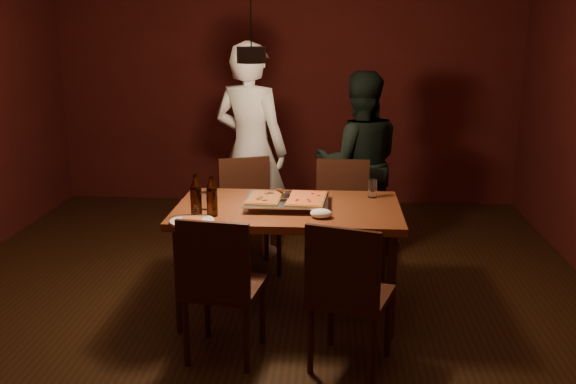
# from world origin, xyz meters

# --- Properties ---
(room_shell) EXTENTS (6.00, 6.00, 6.00)m
(room_shell) POSITION_xyz_m (0.00, 0.00, 1.40)
(room_shell) COLOR #341D0E
(room_shell) RESTS_ON ground
(dining_table) EXTENTS (1.50, 0.90, 0.75)m
(dining_table) POSITION_xyz_m (0.22, 0.13, 0.68)
(dining_table) COLOR brown
(dining_table) RESTS_ON floor
(chair_far_left) EXTENTS (0.55, 0.55, 0.49)m
(chair_far_left) POSITION_xyz_m (-0.16, 0.92, 0.54)
(chair_far_left) COLOR #38190F
(chair_far_left) RESTS_ON floor
(chair_far_right) EXTENTS (0.44, 0.44, 0.49)m
(chair_far_right) POSITION_xyz_m (0.59, 0.90, 0.54)
(chair_far_right) COLOR #38190F
(chair_far_right) RESTS_ON floor
(chair_near_left) EXTENTS (0.48, 0.48, 0.49)m
(chair_near_left) POSITION_xyz_m (-0.12, -0.60, 0.54)
(chair_near_left) COLOR #38190F
(chair_near_left) RESTS_ON floor
(chair_near_right) EXTENTS (0.53, 0.53, 0.49)m
(chair_near_right) POSITION_xyz_m (0.60, -0.67, 0.54)
(chair_near_right) COLOR #38190F
(chair_near_right) RESTS_ON floor
(pizza_tray) EXTENTS (0.57, 0.47, 0.05)m
(pizza_tray) POSITION_xyz_m (0.21, 0.14, 0.77)
(pizza_tray) COLOR silver
(pizza_tray) RESTS_ON dining_table
(pizza_meat) EXTENTS (0.24, 0.36, 0.02)m
(pizza_meat) POSITION_xyz_m (0.06, 0.13, 0.81)
(pizza_meat) COLOR maroon
(pizza_meat) RESTS_ON pizza_tray
(pizza_cheese) EXTENTS (0.27, 0.41, 0.02)m
(pizza_cheese) POSITION_xyz_m (0.34, 0.13, 0.81)
(pizza_cheese) COLOR gold
(pizza_cheese) RESTS_ON pizza_tray
(spatula) EXTENTS (0.17, 0.26, 0.04)m
(spatula) POSITION_xyz_m (0.19, 0.15, 0.81)
(spatula) COLOR silver
(spatula) RESTS_ON pizza_tray
(beer_bottle_a) EXTENTS (0.07, 0.07, 0.28)m
(beer_bottle_a) POSITION_xyz_m (-0.35, -0.13, 0.89)
(beer_bottle_a) COLOR black
(beer_bottle_a) RESTS_ON dining_table
(beer_bottle_b) EXTENTS (0.07, 0.07, 0.27)m
(beer_bottle_b) POSITION_xyz_m (-0.25, -0.12, 0.88)
(beer_bottle_b) COLOR black
(beer_bottle_b) RESTS_ON dining_table
(water_glass_left) EXTENTS (0.07, 0.07, 0.11)m
(water_glass_left) POSITION_xyz_m (-0.33, 0.03, 0.81)
(water_glass_left) COLOR silver
(water_glass_left) RESTS_ON dining_table
(water_glass_right) EXTENTS (0.06, 0.06, 0.13)m
(water_glass_right) POSITION_xyz_m (0.79, 0.41, 0.81)
(water_glass_right) COLOR silver
(water_glass_right) RESTS_ON dining_table
(plate_slice) EXTENTS (0.27, 0.27, 0.03)m
(plate_slice) POSITION_xyz_m (-0.35, -0.27, 0.76)
(plate_slice) COLOR white
(plate_slice) RESTS_ON dining_table
(napkin) EXTENTS (0.14, 0.11, 0.06)m
(napkin) POSITION_xyz_m (0.44, -0.12, 0.78)
(napkin) COLOR white
(napkin) RESTS_ON dining_table
(diner_white) EXTENTS (0.77, 0.65, 1.81)m
(diner_white) POSITION_xyz_m (-0.18, 1.30, 0.90)
(diner_white) COLOR silver
(diner_white) RESTS_ON floor
(diner_dark) EXTENTS (0.82, 0.67, 1.56)m
(diner_dark) POSITION_xyz_m (0.73, 1.39, 0.78)
(diner_dark) COLOR black
(diner_dark) RESTS_ON floor
(pendant_lamp) EXTENTS (0.18, 0.18, 1.10)m
(pendant_lamp) POSITION_xyz_m (0.00, 0.00, 1.76)
(pendant_lamp) COLOR black
(pendant_lamp) RESTS_ON ceiling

